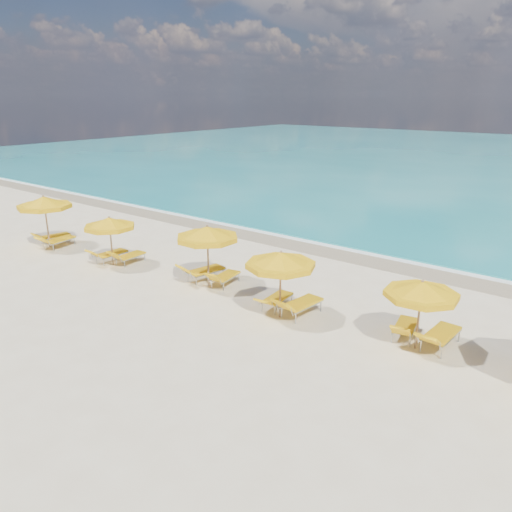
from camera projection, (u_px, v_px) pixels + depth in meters
The scene contains 19 objects.
ground_plane at pixel (230, 298), 17.96m from camera, with size 120.00×120.00×0.00m, color beige.
wet_sand_band at pixel (333, 250), 23.51m from camera, with size 120.00×2.60×0.01m, color tan.
foam_line at pixel (341, 246), 24.11m from camera, with size 120.00×1.20×0.03m, color white.
whitecap_near at pixel (326, 201), 34.21m from camera, with size 14.00×0.36×0.05m, color white.
umbrella_1 at pixel (44, 203), 23.30m from camera, with size 2.66×2.66×2.52m.
umbrella_2 at pixel (109, 224), 20.81m from camera, with size 2.69×2.69×2.16m.
umbrella_3 at pixel (207, 234), 18.53m from camera, with size 3.09×3.09×2.39m.
umbrella_4 at pixel (281, 261), 15.81m from camera, with size 2.31×2.31×2.30m.
umbrella_5 at pixel (422, 290), 13.84m from camera, with size 2.62×2.62×2.12m.
lounger_1_left at pixel (55, 239), 24.56m from camera, with size 0.88×1.82×0.67m.
lounger_1_right at pixel (59, 243), 23.77m from camera, with size 0.89×1.97×0.79m.
lounger_2_left at pixel (111, 257), 21.76m from camera, with size 0.65×1.82×0.78m.
lounger_2_right at pixel (130, 259), 21.53m from camera, with size 0.68×1.74×0.78m.
lounger_3_left at pixel (205, 274), 19.58m from camera, with size 1.02×2.04×0.87m.
lounger_3_right at pixel (225, 280), 19.08m from camera, with size 0.85×1.78×0.79m.
lounger_4_left at pixel (276, 302), 17.04m from camera, with size 0.73×1.80×0.69m.
lounger_4_right at pixel (301, 308), 16.47m from camera, with size 0.87×2.06×0.89m.
lounger_5_left at pixel (405, 331), 14.98m from camera, with size 0.89×1.79×0.79m.
lounger_5_right at pixel (440, 340), 14.37m from camera, with size 0.78×2.05×0.86m.
Camera 1 is at (10.97, -12.52, 6.99)m, focal length 35.00 mm.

